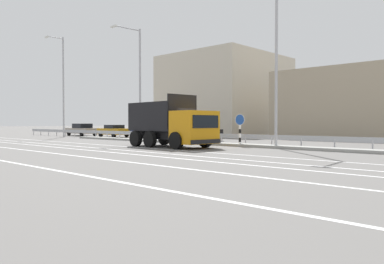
{
  "coord_description": "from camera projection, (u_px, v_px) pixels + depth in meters",
  "views": [
    {
      "loc": [
        16.2,
        -17.73,
        1.58
      ],
      "look_at": [
        -1.27,
        1.02,
        0.95
      ],
      "focal_mm": 35.0,
      "sensor_mm": 36.0,
      "label": 1
    }
  ],
  "objects": [
    {
      "name": "median_guardrail",
      "position": [
        233.0,
        137.0,
        27.01
      ],
      "size": [
        65.97,
        0.09,
        0.78
      ],
      "color": "#9EA0A5",
      "rests_on": "ground_plane"
    },
    {
      "name": "lane_strip_0",
      "position": [
        150.0,
        148.0,
        23.16
      ],
      "size": [
        65.97,
        0.16,
        0.01
      ],
      "primitive_type": "cube",
      "color": "silver",
      "rests_on": "ground_plane"
    },
    {
      "name": "median_island",
      "position": [
        223.0,
        144.0,
        26.13
      ],
      "size": [
        36.28,
        1.1,
        0.18
      ],
      "primitive_type": "cube",
      "color": "gray",
      "rests_on": "ground_plane"
    },
    {
      "name": "parked_car_0",
      "position": [
        82.0,
        130.0,
        45.46
      ],
      "size": [
        4.75,
        1.98,
        1.49
      ],
      "rotation": [
        0.0,
        0.0,
        1.57
      ],
      "color": "gray",
      "rests_on": "ground_plane"
    },
    {
      "name": "street_lamp_1",
      "position": [
        138.0,
        79.0,
        31.86
      ],
      "size": [
        0.71,
        2.76,
        9.6
      ],
      "color": "#ADADB2",
      "rests_on": "ground_plane"
    },
    {
      "name": "lane_strip_1",
      "position": [
        122.0,
        150.0,
        21.63
      ],
      "size": [
        65.97,
        0.16,
        0.01
      ],
      "primitive_type": "cube",
      "color": "silver",
      "rests_on": "ground_plane"
    },
    {
      "name": "lane_strip_3",
      "position": [
        61.0,
        154.0,
        18.85
      ],
      "size": [
        65.97,
        0.16,
        0.01
      ],
      "primitive_type": "cube",
      "color": "silver",
      "rests_on": "ground_plane"
    },
    {
      "name": "ground_plane",
      "position": [
        196.0,
        147.0,
        24.05
      ],
      "size": [
        320.0,
        320.0,
        0.0
      ],
      "primitive_type": "plane",
      "color": "#605E5B"
    },
    {
      "name": "background_building_0",
      "position": [
        225.0,
        96.0,
        52.67
      ],
      "size": [
        13.55,
        14.98,
        10.75
      ],
      "primitive_type": "cube",
      "color": "beige",
      "rests_on": "ground_plane"
    },
    {
      "name": "parked_car_2",
      "position": [
        149.0,
        132.0,
        36.71
      ],
      "size": [
        4.05,
        1.82,
        1.23
      ],
      "rotation": [
        0.0,
        0.0,
        1.58
      ],
      "color": "navy",
      "rests_on": "ground_plane"
    },
    {
      "name": "lane_strip_2",
      "position": [
        102.0,
        151.0,
        20.61
      ],
      "size": [
        65.97,
        0.16,
        0.01
      ],
      "primitive_type": "cube",
      "color": "silver",
      "rests_on": "ground_plane"
    },
    {
      "name": "parked_car_1",
      "position": [
        114.0,
        131.0,
        41.09
      ],
      "size": [
        4.07,
        1.93,
        1.36
      ],
      "rotation": [
        0.0,
        0.0,
        1.55
      ],
      "color": "#B27A14",
      "rests_on": "ground_plane"
    },
    {
      "name": "street_lamp_0",
      "position": [
        62.0,
        83.0,
        40.89
      ],
      "size": [
        0.72,
        1.97,
        10.94
      ],
      "color": "#ADADB2",
      "rests_on": "ground_plane"
    },
    {
      "name": "street_lamp_2",
      "position": [
        275.0,
        59.0,
        22.85
      ],
      "size": [
        0.72,
        2.69,
        9.86
      ],
      "color": "#ADADB2",
      "rests_on": "ground_plane"
    },
    {
      "name": "median_road_sign",
      "position": [
        240.0,
        129.0,
        25.12
      ],
      "size": [
        0.75,
        0.16,
        2.17
      ],
      "color": "white",
      "rests_on": "ground_plane"
    },
    {
      "name": "parked_car_3",
      "position": [
        198.0,
        132.0,
        32.67
      ],
      "size": [
        4.23,
        2.24,
        1.62
      ],
      "rotation": [
        0.0,
        0.0,
        1.65
      ],
      "color": "black",
      "rests_on": "ground_plane"
    },
    {
      "name": "dump_truck",
      "position": [
        179.0,
        128.0,
        23.88
      ],
      "size": [
        6.52,
        3.06,
        3.37
      ],
      "rotation": [
        0.0,
        0.0,
        -1.62
      ],
      "color": "orange",
      "rests_on": "ground_plane"
    }
  ]
}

